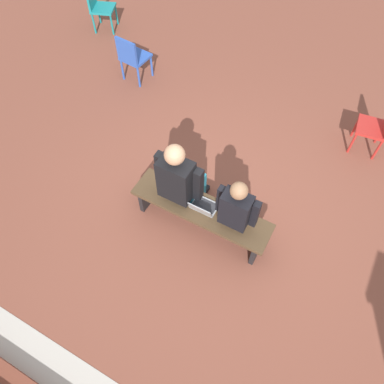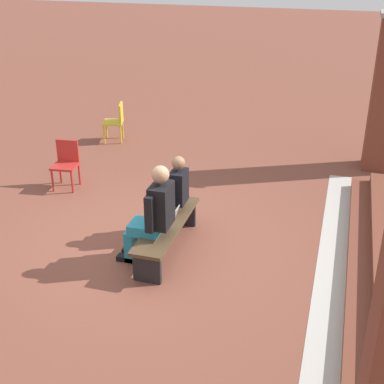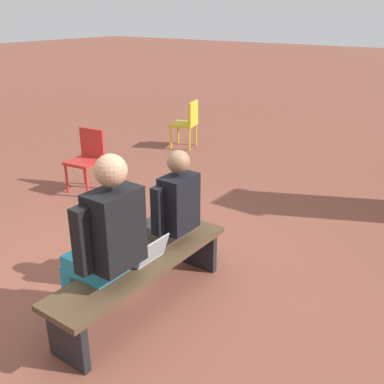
{
  "view_description": "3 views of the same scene",
  "coord_description": "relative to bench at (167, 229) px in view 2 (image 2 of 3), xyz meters",
  "views": [
    {
      "loc": [
        -1.0,
        2.52,
        4.36
      ],
      "look_at": [
        0.16,
        0.4,
        0.81
      ],
      "focal_mm": 35.0,
      "sensor_mm": 36.0,
      "label": 1
    },
    {
      "loc": [
        6.25,
        2.52,
        4.04
      ],
      "look_at": [
        -0.34,
        0.59,
        0.78
      ],
      "focal_mm": 50.0,
      "sensor_mm": 36.0,
      "label": 2
    },
    {
      "loc": [
        2.4,
        2.52,
        2.34
      ],
      "look_at": [
        -0.42,
        0.48,
        0.92
      ],
      "focal_mm": 42.0,
      "sensor_mm": 36.0,
      "label": 3
    }
  ],
  "objects": [
    {
      "name": "person_student",
      "position": [
        -0.45,
        -0.06,
        0.34
      ],
      "size": [
        0.5,
        0.63,
        1.28
      ],
      "color": "#4C473D",
      "rests_on": "ground"
    },
    {
      "name": "bench",
      "position": [
        0.0,
        0.0,
        0.0
      ],
      "size": [
        1.8,
        0.44,
        0.45
      ],
      "color": "#4C3823",
      "rests_on": "ground"
    },
    {
      "name": "plastic_chair_far_left",
      "position": [
        -4.06,
        -2.54,
        0.13
      ],
      "size": [
        0.52,
        0.52,
        0.84
      ],
      "color": "gold",
      "rests_on": "ground"
    },
    {
      "name": "concrete_strip",
      "position": [
        0.0,
        2.28,
        -0.35
      ],
      "size": [
        6.83,
        0.4,
        0.01
      ],
      "primitive_type": "cube",
      "color": "#B7B2A8",
      "rests_on": "ground"
    },
    {
      "name": "laptop",
      "position": [
        -0.03,
        0.01,
        0.15
      ],
      "size": [
        0.32,
        0.29,
        0.21
      ],
      "color": "#9EA0A5",
      "rests_on": "bench"
    },
    {
      "name": "person_adult",
      "position": [
        0.32,
        -0.07,
        0.4
      ],
      "size": [
        0.6,
        0.76,
        1.44
      ],
      "color": "teal",
      "rests_on": "ground"
    },
    {
      "name": "brick_steps",
      "position": [
        0.0,
        2.83,
        -0.23
      ],
      "size": [
        6.03,
        0.6,
        0.3
      ],
      "color": "brown",
      "rests_on": "ground"
    },
    {
      "name": "plastic_chair_far_right",
      "position": [
        -1.59,
        -2.42,
        0.13
      ],
      "size": [
        0.47,
        0.47,
        0.84
      ],
      "color": "red",
      "rests_on": "ground"
    },
    {
      "name": "ground_plane",
      "position": [
        -0.07,
        -0.34,
        -0.35
      ],
      "size": [
        60.0,
        60.0,
        0.0
      ],
      "primitive_type": "plane",
      "color": "brown"
    }
  ]
}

